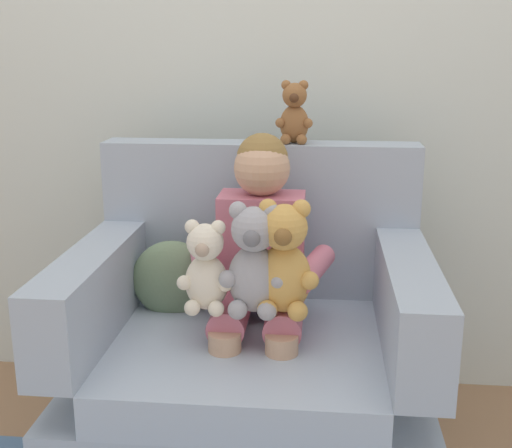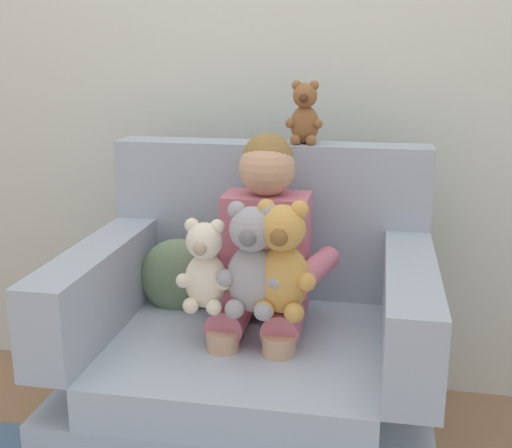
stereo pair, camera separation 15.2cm
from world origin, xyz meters
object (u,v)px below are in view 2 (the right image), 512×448
plush_cream (205,268)px  plush_honey (282,262)px  seated_child (263,259)px  plush_brown_on_backrest (305,115)px  plush_grey (252,262)px  armchair (253,368)px  throw_pillow (180,277)px

plush_cream → plush_honey: size_ratio=0.81×
seated_child → plush_cream: 0.21m
plush_honey → plush_brown_on_backrest: bearing=98.7°
seated_child → plush_grey: (0.00, -0.17, 0.05)m
seated_child → plush_cream: seated_child is taller
armchair → plush_honey: armchair is taller
plush_honey → plush_brown_on_backrest: plush_brown_on_backrest is taller
armchair → plush_honey: (0.11, -0.14, 0.40)m
plush_cream → plush_honey: 0.22m
armchair → plush_brown_on_backrest: bearing=70.5°
seated_child → plush_honey: 0.19m
armchair → plush_grey: size_ratio=3.30×
armchair → plush_cream: 0.41m
plush_grey → plush_cream: bearing=-179.8°
seated_child → plush_grey: 0.18m
plush_brown_on_backrest → throw_pillow: (-0.38, -0.19, -0.51)m
plush_cream → plush_brown_on_backrest: (0.22, 0.45, 0.38)m
plush_cream → plush_grey: size_ratio=0.83×
plush_cream → throw_pillow: (-0.16, 0.26, -0.13)m
plush_cream → armchair: bearing=34.8°
seated_child → plush_brown_on_backrest: size_ratio=4.03×
plush_grey → plush_brown_on_backrest: 0.59m
plush_cream → seated_child: bearing=33.3°
seated_child → plush_brown_on_backrest: (0.09, 0.29, 0.40)m
armchair → plush_cream: (-0.11, -0.14, 0.37)m
seated_child → plush_grey: bearing=-94.3°
seated_child → plush_cream: size_ratio=3.12×
plush_grey → throw_pillow: 0.42m
armchair → plush_cream: size_ratio=3.98×
armchair → seated_child: seated_child is taller
seated_child → plush_honey: size_ratio=2.52×
armchair → throw_pillow: 0.38m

